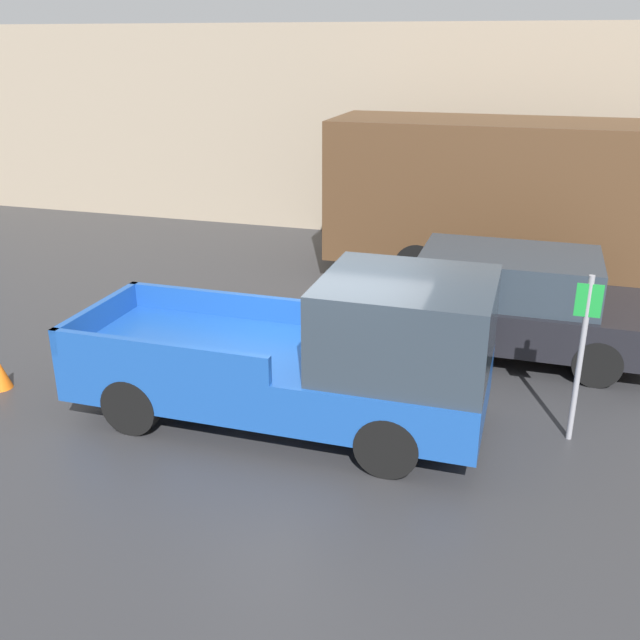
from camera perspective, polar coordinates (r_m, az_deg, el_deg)
ground_plane at (r=9.42m, az=-0.12°, el=-8.17°), size 60.00×60.00×0.00m
building_wall at (r=17.90m, az=9.43°, el=14.38°), size 28.00×0.15×5.05m
pickup_truck at (r=8.96m, az=-0.14°, el=-2.89°), size 5.30×2.01×2.07m
car at (r=11.58m, az=14.19°, el=1.45°), size 4.87×2.01×1.62m
delivery_truck at (r=15.01m, az=16.77°, el=9.34°), size 8.71×2.46×3.21m
parking_sign at (r=9.06m, az=20.18°, el=-2.25°), size 0.30×0.07×2.15m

